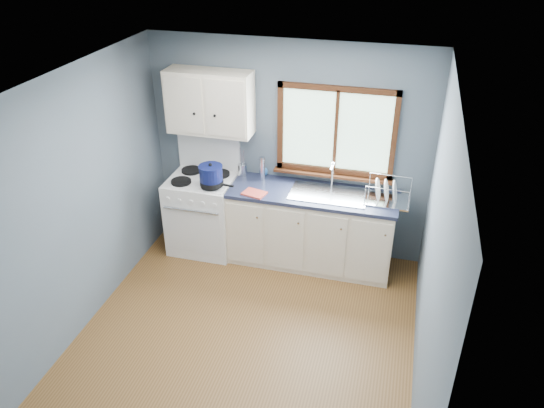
% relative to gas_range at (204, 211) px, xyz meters
% --- Properties ---
extents(floor, '(3.20, 3.60, 0.02)m').
position_rel_gas_range_xyz_m(floor, '(0.95, -1.47, -0.50)').
color(floor, brown).
rests_on(floor, ground).
extents(ceiling, '(3.20, 3.60, 0.02)m').
position_rel_gas_range_xyz_m(ceiling, '(0.95, -1.47, 2.02)').
color(ceiling, white).
rests_on(ceiling, wall_back).
extents(wall_back, '(3.20, 0.02, 2.50)m').
position_rel_gas_range_xyz_m(wall_back, '(0.95, 0.34, 0.76)').
color(wall_back, '#535E69').
rests_on(wall_back, ground).
extents(wall_front, '(3.20, 0.02, 2.50)m').
position_rel_gas_range_xyz_m(wall_front, '(0.95, -3.28, 0.76)').
color(wall_front, '#535E69').
rests_on(wall_front, ground).
extents(wall_left, '(0.02, 3.60, 2.50)m').
position_rel_gas_range_xyz_m(wall_left, '(-0.66, -1.47, 0.76)').
color(wall_left, '#535E69').
rests_on(wall_left, ground).
extents(wall_right, '(0.02, 3.60, 2.50)m').
position_rel_gas_range_xyz_m(wall_right, '(2.56, -1.47, 0.76)').
color(wall_right, '#535E69').
rests_on(wall_right, ground).
extents(gas_range, '(0.76, 0.69, 1.36)m').
position_rel_gas_range_xyz_m(gas_range, '(0.00, 0.00, 0.00)').
color(gas_range, white).
rests_on(gas_range, floor).
extents(base_cabinets, '(1.85, 0.60, 0.88)m').
position_rel_gas_range_xyz_m(base_cabinets, '(1.31, 0.02, -0.08)').
color(base_cabinets, beige).
rests_on(base_cabinets, floor).
extents(countertop, '(1.89, 0.64, 0.04)m').
position_rel_gas_range_xyz_m(countertop, '(1.31, 0.02, 0.41)').
color(countertop, '#181D31').
rests_on(countertop, base_cabinets).
extents(sink, '(0.84, 0.46, 0.44)m').
position_rel_gas_range_xyz_m(sink, '(1.49, 0.02, 0.37)').
color(sink, silver).
rests_on(sink, countertop).
extents(window, '(1.36, 0.10, 1.03)m').
position_rel_gas_range_xyz_m(window, '(1.48, 0.30, 0.98)').
color(window, '#9EC6A8').
rests_on(window, wall_back).
extents(upper_cabinets, '(0.95, 0.35, 0.70)m').
position_rel_gas_range_xyz_m(upper_cabinets, '(0.10, 0.15, 1.31)').
color(upper_cabinets, beige).
rests_on(upper_cabinets, wall_back).
extents(skillet, '(0.41, 0.29, 0.05)m').
position_rel_gas_range_xyz_m(skillet, '(0.20, -0.17, 0.49)').
color(skillet, black).
rests_on(skillet, gas_range).
extents(stockpot, '(0.35, 0.35, 0.26)m').
position_rel_gas_range_xyz_m(stockpot, '(0.19, -0.16, 0.58)').
color(stockpot, '#0E1448').
rests_on(stockpot, gas_range).
extents(utensil_crock, '(0.14, 0.14, 0.35)m').
position_rel_gas_range_xyz_m(utensil_crock, '(0.43, 0.23, 0.50)').
color(utensil_crock, silver).
rests_on(utensil_crock, countertop).
extents(thermos, '(0.07, 0.07, 0.28)m').
position_rel_gas_range_xyz_m(thermos, '(0.68, 0.18, 0.57)').
color(thermos, silver).
rests_on(thermos, countertop).
extents(soap_bottle, '(0.11, 0.11, 0.23)m').
position_rel_gas_range_xyz_m(soap_bottle, '(0.68, 0.26, 0.54)').
color(soap_bottle, '#2F72BB').
rests_on(soap_bottle, countertop).
extents(dish_towel, '(0.28, 0.23, 0.02)m').
position_rel_gas_range_xyz_m(dish_towel, '(0.70, -0.18, 0.44)').
color(dish_towel, '#C74233').
rests_on(dish_towel, countertop).
extents(dish_rack, '(0.48, 0.38, 0.24)m').
position_rel_gas_range_xyz_m(dish_rack, '(2.11, 0.03, 0.49)').
color(dish_rack, silver).
rests_on(dish_rack, countertop).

